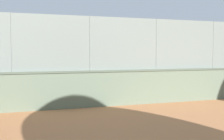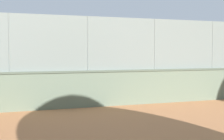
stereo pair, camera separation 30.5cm
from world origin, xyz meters
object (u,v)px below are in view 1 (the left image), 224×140
object	(u,v)px
player_foreground_swinging	(66,69)
spare_ball_by_wall	(115,97)
player_baseline_waiting	(142,71)
courtside_bench	(140,89)
sports_ball	(19,99)
player_near_wall_returning	(29,77)

from	to	relation	value
player_foreground_swinging	spare_ball_by_wall	distance (m)	10.33
player_baseline_waiting	player_foreground_swinging	xyz separation A→B (m)	(5.75, -2.19, 0.06)
courtside_bench	sports_ball	bearing A→B (deg)	-12.46
sports_ball	player_baseline_waiting	bearing A→B (deg)	-143.69
player_foreground_swinging	sports_ball	xyz separation A→B (m)	(3.68, 9.12, -0.88)
player_baseline_waiting	courtside_bench	bearing A→B (deg)	66.39
player_foreground_swinging	spare_ball_by_wall	size ratio (longest dim) A/B	11.37
courtside_bench	spare_ball_by_wall	bearing A→B (deg)	-6.78
player_near_wall_returning	sports_ball	size ratio (longest dim) A/B	13.57
player_near_wall_returning	player_foreground_swinging	size ratio (longest dim) A/B	1.03
player_near_wall_returning	sports_ball	world-z (taller)	player_near_wall_returning
player_baseline_waiting	courtside_bench	world-z (taller)	player_baseline_waiting
sports_ball	spare_ball_by_wall	distance (m)	4.71
player_baseline_waiting	player_foreground_swinging	bearing A→B (deg)	-20.89
sports_ball	player_near_wall_returning	bearing A→B (deg)	-109.61
player_baseline_waiting	courtside_bench	size ratio (longest dim) A/B	0.93
player_near_wall_returning	player_baseline_waiting	distance (m)	10.48
player_near_wall_returning	sports_ball	xyz separation A→B (m)	(0.51, 1.42, -0.92)
spare_ball_by_wall	courtside_bench	size ratio (longest dim) A/B	0.09
player_foreground_swinging	sports_ball	bearing A→B (deg)	68.03
player_baseline_waiting	sports_ball	world-z (taller)	player_baseline_waiting
player_foreground_swinging	player_near_wall_returning	bearing A→B (deg)	67.60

